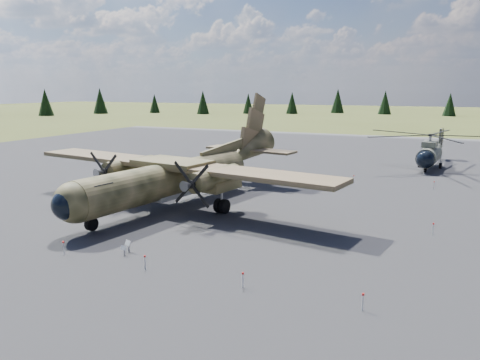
% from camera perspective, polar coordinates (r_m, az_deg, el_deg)
% --- Properties ---
extents(ground, '(500.00, 500.00, 0.00)m').
position_cam_1_polar(ground, '(39.27, -2.38, -3.67)').
color(ground, '#58602A').
rests_on(ground, ground).
extents(apron, '(120.00, 120.00, 0.04)m').
position_cam_1_polar(apron, '(48.18, 2.93, -0.90)').
color(apron, '#5A595E').
rests_on(apron, ground).
extents(transport_plane, '(30.75, 27.71, 10.12)m').
position_cam_1_polar(transport_plane, '(41.05, -7.19, 1.06)').
color(transport_plane, '#39391F').
rests_on(transport_plane, ground).
extents(helicopter_near, '(19.05, 21.42, 4.47)m').
position_cam_1_polar(helicopter_near, '(63.18, 22.19, 4.08)').
color(helicopter_near, slate).
rests_on(helicopter_near, ground).
extents(info_placard_left, '(0.51, 0.33, 0.74)m').
position_cam_1_polar(info_placard_left, '(30.16, -13.47, -7.62)').
color(info_placard_left, gray).
rests_on(info_placard_left, ground).
extents(info_placard_right, '(0.40, 0.19, 0.62)m').
position_cam_1_polar(info_placard_right, '(29.62, -13.98, -8.16)').
color(info_placard_right, gray).
rests_on(info_placard_right, ground).
extents(barrier_fence, '(33.12, 29.62, 0.85)m').
position_cam_1_polar(barrier_fence, '(39.28, -3.04, -2.91)').
color(barrier_fence, silver).
rests_on(barrier_fence, ground).
extents(treeline, '(324.64, 329.98, 10.98)m').
position_cam_1_polar(treeline, '(44.15, -5.32, 4.15)').
color(treeline, black).
rests_on(treeline, ground).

